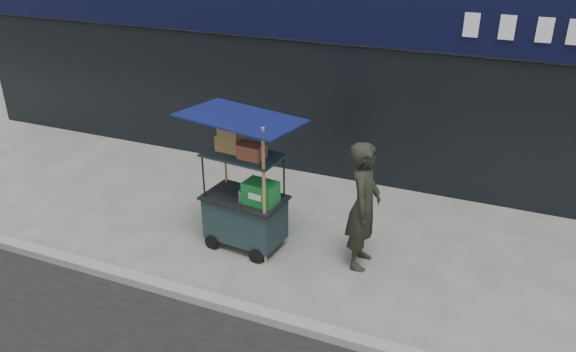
% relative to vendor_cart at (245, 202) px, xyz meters
% --- Properties ---
extents(ground, '(80.00, 80.00, 0.00)m').
position_rel_vendor_cart_xyz_m(ground, '(0.29, -1.20, -0.72)').
color(ground, '#60605C').
rests_on(ground, ground).
extents(curb, '(80.00, 0.18, 0.12)m').
position_rel_vendor_cart_xyz_m(curb, '(0.29, -1.40, -0.66)').
color(curb, gray).
rests_on(curb, ground).
extents(vendor_cart, '(1.61, 1.22, 2.05)m').
position_rel_vendor_cart_xyz_m(vendor_cart, '(0.00, 0.00, 0.00)').
color(vendor_cart, '#182828').
rests_on(vendor_cart, ground).
extents(vendor_man, '(0.47, 0.68, 1.80)m').
position_rel_vendor_cart_xyz_m(vendor_man, '(1.65, 0.20, 0.18)').
color(vendor_man, black).
rests_on(vendor_man, ground).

